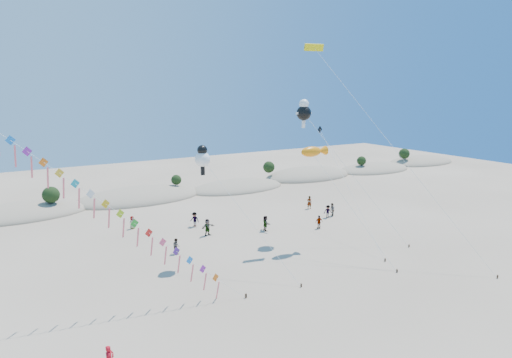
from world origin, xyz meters
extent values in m
plane|color=gray|center=(0.00, 0.00, 0.00)|extent=(160.00, 160.00, 0.00)
ellipsoid|color=gray|center=(-16.00, 44.60, 0.00)|extent=(17.60, 9.68, 3.00)
ellipsoid|color=#213D16|center=(-16.00, 44.60, 0.83)|extent=(14.08, 6.34, 0.70)
ellipsoid|color=gray|center=(0.00, 45.30, 0.00)|extent=(19.00, 10.45, 3.40)
ellipsoid|color=#213D16|center=(0.00, 45.30, 0.94)|extent=(15.20, 6.84, 0.76)
ellipsoid|color=gray|center=(16.00, 43.90, 0.00)|extent=(16.40, 9.02, 2.80)
ellipsoid|color=#213D16|center=(16.00, 43.90, 0.77)|extent=(13.12, 5.90, 0.66)
ellipsoid|color=gray|center=(32.00, 45.70, 0.00)|extent=(18.00, 9.90, 3.80)
ellipsoid|color=#213D16|center=(32.00, 45.70, 1.04)|extent=(14.40, 6.48, 0.72)
ellipsoid|color=gray|center=(48.00, 44.50, 0.00)|extent=(16.80, 9.24, 3.00)
ellipsoid|color=#213D16|center=(48.00, 44.50, 0.83)|extent=(13.44, 6.05, 0.67)
ellipsoid|color=gray|center=(64.00, 45.90, 0.00)|extent=(17.60, 9.68, 3.20)
ellipsoid|color=#213D16|center=(64.00, 45.90, 0.88)|extent=(14.08, 6.34, 0.70)
sphere|color=black|center=(-12.00, 43.40, 2.48)|extent=(2.20, 2.20, 2.20)
sphere|color=black|center=(6.00, 45.40, 2.24)|extent=(1.60, 1.60, 1.60)
sphere|color=black|center=(24.00, 46.80, 2.44)|extent=(2.10, 2.10, 2.10)
sphere|color=black|center=(44.00, 44.10, 2.32)|extent=(1.80, 1.80, 1.80)
sphere|color=black|center=(58.00, 45.60, 2.52)|extent=(2.30, 2.30, 2.30)
cube|color=#3F2D1E|center=(-1.46, 9.65, 0.17)|extent=(0.12, 0.12, 0.35)
cylinder|color=silver|center=(-13.72, 14.36, 10.56)|extent=(24.53, 9.45, 21.14)
cube|color=orange|center=(-3.64, 10.49, 1.88)|extent=(1.30, 0.51, 1.37)
cube|color=#EE6475|center=(-3.46, 10.54, 0.78)|extent=(0.19, 0.45, 1.55)
cube|color=purple|center=(-4.53, 10.84, 2.65)|extent=(1.30, 0.51, 1.37)
cube|color=#EE6475|center=(-4.35, 10.89, 1.55)|extent=(0.19, 0.45, 1.55)
cube|color=#1A80E2|center=(-5.43, 11.18, 3.42)|extent=(1.30, 0.51, 1.37)
cube|color=#EE6475|center=(-5.25, 11.23, 2.32)|extent=(0.19, 0.45, 1.55)
cube|color=#52228A|center=(-6.32, 11.52, 4.19)|extent=(1.30, 0.51, 1.37)
cube|color=#EE6475|center=(-6.14, 11.57, 3.09)|extent=(0.19, 0.45, 1.55)
cube|color=#FA4E78|center=(-7.21, 11.87, 4.96)|extent=(1.30, 0.51, 1.37)
cube|color=#EE6475|center=(-7.03, 11.92, 3.86)|extent=(0.19, 0.45, 1.55)
cube|color=red|center=(-8.11, 12.21, 5.73)|extent=(1.30, 0.51, 1.37)
cube|color=#EE6475|center=(-7.93, 12.26, 4.63)|extent=(0.19, 0.45, 1.55)
cube|color=green|center=(-9.00, 12.55, 6.50)|extent=(1.30, 0.51, 1.37)
cube|color=#EE6475|center=(-8.82, 12.60, 5.40)|extent=(0.19, 0.45, 1.55)
cube|color=#ADD419|center=(-9.89, 12.90, 7.27)|extent=(1.30, 0.51, 1.37)
cube|color=#EE6475|center=(-9.71, 12.95, 6.17)|extent=(0.19, 0.45, 1.55)
cube|color=gold|center=(-10.79, 13.24, 8.04)|extent=(1.30, 0.51, 1.37)
cube|color=#EE6475|center=(-10.61, 13.29, 6.94)|extent=(0.19, 0.45, 1.55)
cube|color=white|center=(-11.68, 13.58, 8.81)|extent=(1.30, 0.51, 1.37)
cube|color=#EE6475|center=(-11.50, 13.63, 7.71)|extent=(0.19, 0.45, 1.55)
cube|color=#169EAC|center=(-12.57, 13.93, 9.58)|extent=(1.30, 0.51, 1.37)
cube|color=#EE6475|center=(-12.39, 13.98, 8.48)|extent=(0.19, 0.45, 1.55)
cube|color=yellow|center=(-13.47, 14.27, 10.35)|extent=(1.30, 0.51, 1.37)
cube|color=#EE6475|center=(-13.29, 14.32, 9.25)|extent=(0.19, 0.45, 1.55)
cube|color=orange|center=(-14.36, 14.61, 11.12)|extent=(1.30, 0.51, 1.37)
cube|color=#EE6475|center=(-14.18, 14.66, 10.02)|extent=(0.19, 0.45, 1.55)
cube|color=purple|center=(-15.25, 14.96, 11.89)|extent=(1.30, 0.51, 1.37)
cube|color=#EE6475|center=(-15.07, 15.01, 10.79)|extent=(0.19, 0.45, 1.55)
cube|color=#1A80E2|center=(-16.15, 15.30, 12.66)|extent=(1.30, 0.51, 1.37)
cube|color=#EE6475|center=(-15.97, 15.35, 11.56)|extent=(0.19, 0.45, 1.55)
cube|color=#3F2D1E|center=(12.48, 6.99, 0.15)|extent=(0.10, 0.10, 0.30)
cylinder|color=silver|center=(11.28, 11.85, 4.93)|extent=(2.43, 9.73, 9.88)
ellipsoid|color=orange|center=(10.08, 16.70, 9.86)|extent=(2.41, 1.06, 1.06)
cone|color=orange|center=(11.43, 16.70, 9.86)|extent=(0.96, 0.96, 0.96)
cube|color=#3F2D1E|center=(3.39, 8.98, 0.15)|extent=(0.10, 0.10, 0.30)
cylinder|color=silver|center=(1.18, 13.76, 4.87)|extent=(4.44, 9.58, 9.75)
sphere|color=white|center=(-1.02, 18.54, 9.74)|extent=(1.39, 1.39, 1.39)
sphere|color=black|center=(-1.02, 18.54, 10.57)|extent=(0.93, 0.93, 0.93)
cube|color=black|center=(-1.02, 18.54, 8.64)|extent=(0.35, 0.18, 0.80)
cube|color=#3F2D1E|center=(18.51, 10.75, 0.15)|extent=(0.10, 0.10, 0.30)
cylinder|color=silver|center=(14.98, 15.35, 6.77)|extent=(7.08, 9.21, 13.56)
sphere|color=black|center=(11.45, 19.94, 13.55)|extent=(1.59, 1.59, 1.59)
sphere|color=white|center=(11.45, 19.94, 14.50)|extent=(1.04, 1.04, 1.04)
cube|color=white|center=(11.45, 19.94, 12.35)|extent=(0.35, 0.18, 0.80)
cube|color=white|center=(10.75, 19.94, 13.55)|extent=(0.60, 0.15, 0.25)
cube|color=white|center=(12.15, 19.94, 13.55)|extent=(0.60, 0.15, 0.25)
cube|color=#3F2D1E|center=(19.01, 1.74, 0.15)|extent=(0.10, 0.10, 0.30)
cylinder|color=silver|center=(15.40, 10.33, 10.12)|extent=(7.24, 17.21, 20.25)
cube|color=yellow|center=(11.80, 18.93, 20.24)|extent=(2.12, 0.87, 0.75)
cube|color=black|center=(11.80, 18.95, 20.24)|extent=(2.05, 0.53, 0.19)
cube|color=#3F2D1E|center=(13.49, 9.32, 0.15)|extent=(0.10, 0.10, 0.30)
cylinder|color=silver|center=(15.62, 17.13, 5.57)|extent=(4.29, 15.63, 11.16)
cube|color=black|center=(17.76, 24.93, 11.14)|extent=(0.91, 0.27, 0.93)
imported|color=slate|center=(-2.89, 21.30, 0.79)|extent=(0.72, 0.85, 1.57)
imported|color=slate|center=(2.05, 24.76, 0.94)|extent=(1.83, 0.95, 1.89)
imported|color=slate|center=(2.04, 28.49, 0.88)|extent=(1.21, 1.30, 1.76)
imported|color=slate|center=(8.48, 22.85, 0.89)|extent=(0.71, 1.71, 1.79)
imported|color=slate|center=(18.62, 27.83, 0.90)|extent=(0.77, 0.64, 1.81)
imported|color=slate|center=(19.01, 23.54, 0.85)|extent=(0.96, 1.03, 1.69)
imported|color=slate|center=(-4.60, 31.39, 0.76)|extent=(0.88, 0.74, 1.52)
imported|color=slate|center=(14.34, 20.34, 0.80)|extent=(0.99, 0.54, 1.60)
imported|color=slate|center=(18.11, 23.28, 0.82)|extent=(1.21, 0.99, 1.63)
camera|label=1|loc=(-16.42, -17.32, 15.84)|focal=30.00mm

